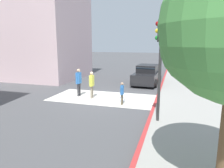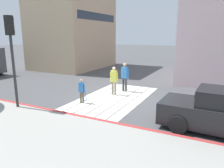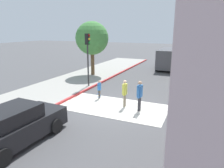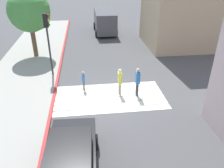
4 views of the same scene
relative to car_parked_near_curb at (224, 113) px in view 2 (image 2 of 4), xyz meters
name	(u,v)px [view 2 (image 2 of 4)]	position (x,y,z in m)	size (l,w,h in m)	color
ground_plane	(113,98)	(2.00, 5.34, -0.73)	(120.00, 120.00, 0.00)	#4C4C4F
crosswalk_stripes	(113,98)	(2.00, 5.34, -0.73)	(6.40, 3.25, 0.01)	silver
sidewalk_west	(37,141)	(-3.60, 5.34, -0.67)	(4.80, 40.00, 0.12)	#9E9B93
curb_painted	(79,117)	(-1.25, 5.34, -0.67)	(0.16, 40.00, 0.13)	#BC3333
building_far_north	(73,23)	(10.50, 14.23, 3.91)	(8.00, 6.03, 9.30)	tan
car_parked_near_curb	(224,113)	(0.00, 0.00, 0.00)	(2.13, 4.37, 1.57)	black
traffic_light_corner	(12,44)	(-1.58, 8.60, 2.30)	(0.39, 0.28, 4.24)	#2D2D2D
pedestrian_adult_lead	(114,79)	(2.63, 5.62, 0.23)	(0.22, 0.49, 1.65)	gray
pedestrian_adult_trailing	(125,75)	(3.62, 5.37, 0.29)	(0.25, 0.51, 1.76)	#333338
pedestrian_child_with_racket	(82,90)	(0.52, 6.40, -0.03)	(0.28, 0.39, 1.25)	brown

